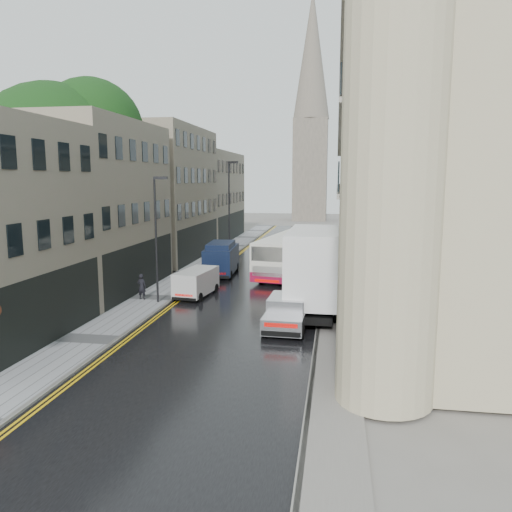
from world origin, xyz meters
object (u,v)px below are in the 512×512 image
(navy_van, at_px, (205,261))
(lamp_post_near, at_px, (156,241))
(tree_near, at_px, (55,186))
(silver_hatchback, at_px, (264,319))
(pedestrian, at_px, (142,287))
(tree_far, at_px, (139,192))
(cream_bus, at_px, (262,259))
(white_lorry, at_px, (289,277))
(white_van, at_px, (176,286))
(lamp_post_far, at_px, (229,209))

(navy_van, distance_m, lamp_post_near, 8.16)
(tree_near, distance_m, silver_hatchback, 17.33)
(silver_hatchback, relative_size, navy_van, 0.84)
(tree_near, relative_size, pedestrian, 8.76)
(tree_far, distance_m, cream_bus, 14.66)
(tree_near, bearing_deg, pedestrian, -13.10)
(tree_far, bearing_deg, pedestrian, -67.83)
(navy_van, bearing_deg, tree_far, 134.18)
(tree_far, bearing_deg, cream_bus, -28.98)
(white_lorry, bearing_deg, tree_far, 131.58)
(tree_far, distance_m, lamp_post_near, 16.64)
(white_van, xyz_separation_m, navy_van, (0.01, 6.80, 0.45))
(tree_near, height_order, cream_bus, tree_near)
(lamp_post_near, bearing_deg, tree_near, 160.58)
(silver_hatchback, xyz_separation_m, white_van, (-6.36, 6.21, 0.05))
(white_lorry, xyz_separation_m, white_van, (-7.25, 3.42, -1.48))
(tree_near, bearing_deg, tree_far, 88.68)
(navy_van, distance_m, lamp_post_far, 11.68)
(cream_bus, height_order, lamp_post_near, lamp_post_near)
(white_van, height_order, pedestrian, white_van)
(cream_bus, xyz_separation_m, navy_van, (-4.24, -0.42, -0.18))
(tree_near, relative_size, white_van, 3.57)
(navy_van, relative_size, pedestrian, 3.30)
(tree_far, height_order, pedestrian, tree_far)
(tree_far, relative_size, silver_hatchback, 2.82)
(white_lorry, bearing_deg, cream_bus, 106.22)
(pedestrian, bearing_deg, lamp_post_far, -84.84)
(tree_far, xyz_separation_m, lamp_post_far, (7.38, 4.06, -1.65))
(white_van, bearing_deg, tree_near, -179.40)
(cream_bus, distance_m, lamp_post_far, 12.19)
(cream_bus, relative_size, lamp_post_near, 1.50)
(tree_near, relative_size, lamp_post_far, 1.56)
(cream_bus, bearing_deg, tree_near, -143.79)
(cream_bus, distance_m, pedestrian, 9.95)
(lamp_post_near, bearing_deg, cream_bus, 52.91)
(navy_van, bearing_deg, tree_near, -148.25)
(silver_hatchback, bearing_deg, lamp_post_far, 107.91)
(tree_near, bearing_deg, lamp_post_far, 65.78)
(tree_near, distance_m, navy_van, 11.53)
(tree_far, distance_m, white_van, 16.89)
(tree_far, xyz_separation_m, lamp_post_near, (7.05, -14.88, -2.41))
(white_van, height_order, lamp_post_far, lamp_post_far)
(tree_near, relative_size, lamp_post_near, 1.88)
(cream_bus, bearing_deg, white_lorry, -64.79)
(tree_far, xyz_separation_m, pedestrian, (5.88, -14.44, -5.32))
(navy_van, bearing_deg, white_van, -93.81)
(silver_hatchback, xyz_separation_m, navy_van, (-6.35, 13.01, 0.50))
(silver_hatchback, distance_m, white_van, 8.89)
(tree_far, bearing_deg, tree_near, -91.32)
(silver_hatchback, height_order, lamp_post_far, lamp_post_far)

